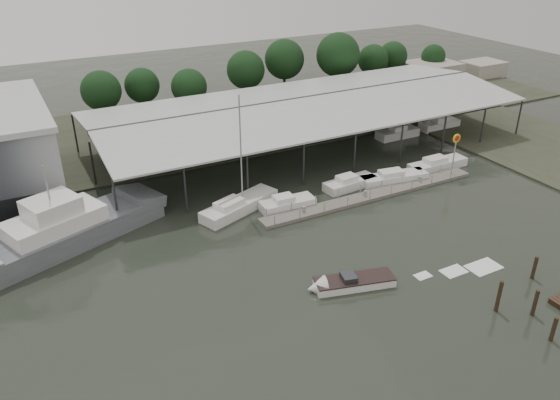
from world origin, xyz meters
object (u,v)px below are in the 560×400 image
shell_fuel_sign (455,147)px  grey_trawler (69,228)px  speedboat_underway (347,283)px  white_sailboat (238,206)px

shell_fuel_sign → grey_trawler: bearing=172.2°
grey_trawler → speedboat_underway: bearing=-64.8°
grey_trawler → speedboat_underway: grey_trawler is taller
white_sailboat → speedboat_underway: white_sailboat is taller
shell_fuel_sign → speedboat_underway: shell_fuel_sign is taller
shell_fuel_sign → speedboat_underway: size_ratio=0.30×
grey_trawler → white_sailboat: size_ratio=1.55×
shell_fuel_sign → white_sailboat: bearing=171.2°
shell_fuel_sign → grey_trawler: grey_trawler is taller
speedboat_underway → shell_fuel_sign: bearing=-137.2°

